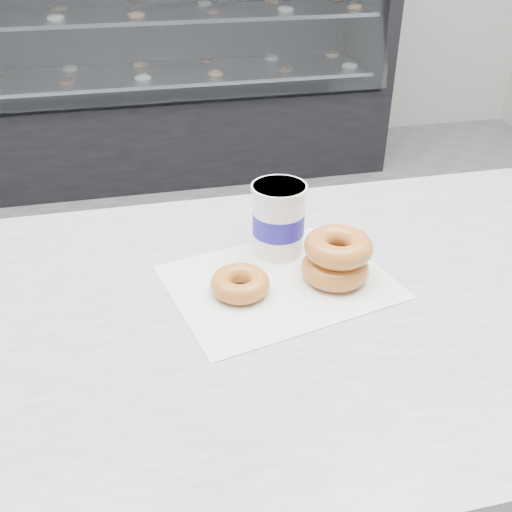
# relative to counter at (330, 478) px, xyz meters

# --- Properties ---
(ground) EXTENTS (5.00, 5.00, 0.00)m
(ground) POSITION_rel_counter_xyz_m (0.00, 0.60, -0.45)
(ground) COLOR gray
(ground) RESTS_ON ground
(counter) EXTENTS (3.06, 0.76, 0.90)m
(counter) POSITION_rel_counter_xyz_m (0.00, 0.00, 0.00)
(counter) COLOR #333335
(counter) RESTS_ON ground
(display_case) EXTENTS (2.40, 0.74, 1.25)m
(display_case) POSITION_rel_counter_xyz_m (0.00, 2.72, 0.04)
(display_case) COLOR black
(display_case) RESTS_ON ground
(wax_paper) EXTENTS (0.39, 0.33, 0.00)m
(wax_paper) POSITION_rel_counter_xyz_m (-0.10, 0.05, 0.45)
(wax_paper) COLOR silver
(wax_paper) RESTS_ON counter
(donut_single) EXTENTS (0.11, 0.11, 0.03)m
(donut_single) POSITION_rel_counter_xyz_m (-0.17, 0.04, 0.47)
(donut_single) COLOR #C37735
(donut_single) RESTS_ON wax_paper
(donut_stack) EXTENTS (0.15, 0.15, 0.08)m
(donut_stack) POSITION_rel_counter_xyz_m (-0.01, 0.04, 0.49)
(donut_stack) COLOR #C37735
(donut_stack) RESTS_ON wax_paper
(coffee_cup) EXTENTS (0.10, 0.10, 0.12)m
(coffee_cup) POSITION_rel_counter_xyz_m (-0.08, 0.15, 0.51)
(coffee_cup) COLOR white
(coffee_cup) RESTS_ON counter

